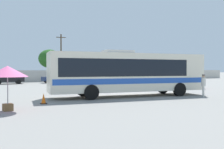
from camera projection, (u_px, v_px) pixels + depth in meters
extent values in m
plane|color=gray|center=(92.00, 87.00, 29.55)|extent=(300.00, 300.00, 0.00)
cube|color=beige|center=(58.00, 76.00, 43.60)|extent=(80.00, 0.30, 1.96)
cube|color=silver|center=(129.00, 72.00, 19.38)|extent=(12.36, 3.92, 2.84)
cube|color=black|center=(122.00, 68.00, 19.16)|extent=(10.19, 3.70, 1.25)
cube|color=#2351B2|center=(129.00, 80.00, 19.39)|extent=(12.12, 3.92, 0.40)
cube|color=#19212D|center=(194.00, 66.00, 21.46)|extent=(0.30, 2.28, 1.48)
cube|color=#2351B2|center=(194.00, 85.00, 21.49)|extent=(0.35, 2.49, 0.68)
cube|color=#B2B2B2|center=(118.00, 52.00, 19.04)|extent=(2.35, 1.64, 0.24)
cylinder|color=black|center=(163.00, 87.00, 21.85)|extent=(1.07, 0.42, 1.04)
cylinder|color=black|center=(179.00, 89.00, 19.55)|extent=(1.07, 0.42, 1.04)
cylinder|color=black|center=(83.00, 90.00, 19.41)|extent=(1.07, 0.42, 1.04)
cylinder|color=black|center=(91.00, 92.00, 17.11)|extent=(1.07, 0.42, 1.04)
cylinder|color=silver|center=(203.00, 91.00, 19.29)|extent=(0.15, 0.15, 0.81)
cylinder|color=silver|center=(203.00, 91.00, 19.15)|extent=(0.15, 0.15, 0.81)
cylinder|color=silver|center=(203.00, 82.00, 19.20)|extent=(0.48, 0.48, 0.64)
sphere|color=tan|center=(203.00, 76.00, 19.19)|extent=(0.22, 0.22, 0.22)
cylinder|color=#262628|center=(204.00, 75.00, 19.19)|extent=(0.23, 0.23, 0.07)
cylinder|color=gray|center=(195.00, 79.00, 27.74)|extent=(0.05, 0.05, 2.04)
cone|color=pink|center=(195.00, 72.00, 27.72)|extent=(1.88, 1.88, 0.52)
cube|color=brown|center=(195.00, 87.00, 27.76)|extent=(0.49, 0.49, 0.36)
cylinder|color=gray|center=(8.00, 89.00, 12.54)|extent=(0.05, 0.05, 2.21)
cone|color=pink|center=(8.00, 71.00, 12.52)|extent=(2.01, 2.01, 0.55)
cube|color=brown|center=(8.00, 107.00, 12.56)|extent=(0.52, 0.52, 0.36)
cube|color=black|center=(8.00, 79.00, 36.16)|extent=(4.26, 1.92, 0.67)
cube|color=black|center=(7.00, 75.00, 36.05)|extent=(2.36, 1.72, 0.55)
cylinder|color=black|center=(17.00, 81.00, 37.56)|extent=(0.65, 0.24, 0.64)
cylinder|color=black|center=(19.00, 82.00, 36.01)|extent=(0.65, 0.24, 0.64)
cube|color=navy|center=(56.00, 79.00, 39.36)|extent=(4.30, 2.17, 0.64)
cube|color=black|center=(57.00, 75.00, 39.46)|extent=(2.42, 1.86, 0.52)
cylinder|color=black|center=(49.00, 81.00, 37.94)|extent=(0.66, 0.28, 0.64)
cylinder|color=black|center=(46.00, 81.00, 39.44)|extent=(0.66, 0.28, 0.64)
cylinder|color=black|center=(66.00, 81.00, 39.30)|extent=(0.66, 0.28, 0.64)
cylinder|color=black|center=(62.00, 80.00, 40.80)|extent=(0.66, 0.28, 0.64)
cube|color=maroon|center=(95.00, 78.00, 43.13)|extent=(4.07, 1.94, 0.66)
cube|color=black|center=(96.00, 74.00, 43.20)|extent=(2.26, 1.73, 0.54)
cylinder|color=black|center=(90.00, 80.00, 41.81)|extent=(0.65, 0.24, 0.64)
cylinder|color=black|center=(86.00, 80.00, 43.42)|extent=(0.65, 0.24, 0.64)
cylinder|color=black|center=(103.00, 80.00, 42.85)|extent=(0.65, 0.24, 0.64)
cylinder|color=black|center=(100.00, 79.00, 44.45)|extent=(0.65, 0.24, 0.64)
cylinder|color=#4C3823|center=(61.00, 57.00, 46.88)|extent=(0.24, 0.24, 8.69)
cube|color=#473321|center=(61.00, 37.00, 46.81)|extent=(1.80, 0.20, 0.12)
cylinder|color=brown|center=(50.00, 74.00, 45.71)|extent=(0.32, 0.32, 2.69)
ellipsoid|color=#23561E|center=(49.00, 59.00, 45.65)|extent=(3.94, 3.94, 3.35)
cube|color=black|center=(44.00, 104.00, 15.14)|extent=(0.36, 0.36, 0.04)
cone|color=orange|center=(44.00, 98.00, 15.13)|extent=(0.28, 0.28, 0.60)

